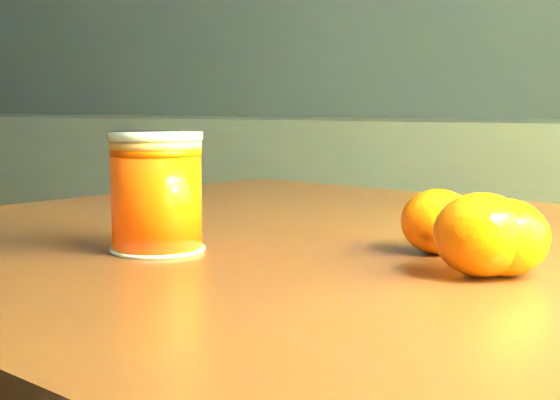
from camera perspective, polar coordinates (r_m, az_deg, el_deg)
The scene contains 6 objects.
kitchen_counter at distance 2.43m, azimuth 0.09°, elevation -4.65°, with size 3.15×0.60×0.90m, color #57555B.
table at distance 0.68m, azimuth 10.87°, elevation -12.45°, with size 1.22×0.96×0.82m.
juice_glass at distance 0.65m, azimuth -9.01°, elevation 0.54°, with size 0.08×0.08×0.10m.
orange_front at distance 0.65m, azimuth 11.48°, elevation -1.54°, with size 0.06×0.06×0.05m, color #FF6B05.
orange_back at distance 0.57m, azimuth 16.11°, elevation -2.63°, with size 0.06×0.06×0.06m, color #FF6B05.
orange_extra at distance 0.57m, azimuth 14.54°, elevation -2.46°, with size 0.07×0.07×0.06m, color #FF6B05.
Camera 1 is at (1.21, -0.60, 0.94)m, focal length 50.00 mm.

